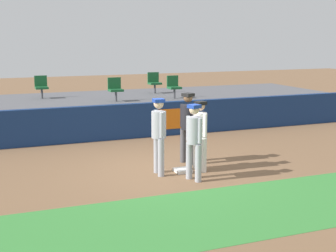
{
  "coord_description": "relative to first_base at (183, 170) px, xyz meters",
  "views": [
    {
      "loc": [
        -4.44,
        -10.86,
        3.37
      ],
      "look_at": [
        0.2,
        0.81,
        1.0
      ],
      "focal_mm": 51.37,
      "sensor_mm": 36.0,
      "label": 1
    }
  ],
  "objects": [
    {
      "name": "grass_foreground_strip",
      "position": [
        -0.2,
        -2.87,
        -0.04
      ],
      "size": [
        18.0,
        2.8,
        0.01
      ],
      "primitive_type": "cube",
      "color": "#388438",
      "rests_on": "ground_plane"
    },
    {
      "name": "field_wall",
      "position": [
        -0.19,
        4.38,
        0.54
      ],
      "size": [
        18.0,
        0.26,
        1.16
      ],
      "color": "navy",
      "rests_on": "ground_plane"
    },
    {
      "name": "player_umpire",
      "position": [
        0.45,
        0.72,
        1.05
      ],
      "size": [
        0.47,
        0.5,
        1.89
      ],
      "rotation": [
        0.0,
        0.0,
        -1.17
      ],
      "color": "#4C4C51",
      "rests_on": "ground_plane"
    },
    {
      "name": "seat_front_center",
      "position": [
        -0.1,
        5.82,
        1.5
      ],
      "size": [
        0.47,
        0.44,
        0.84
      ],
      "color": "#4C4C51",
      "rests_on": "bleacher_platform"
    },
    {
      "name": "bleacher_platform",
      "position": [
        -0.2,
        6.95,
        0.49
      ],
      "size": [
        18.0,
        4.8,
        1.07
      ],
      "primitive_type": "cube",
      "color": "#59595E",
      "rests_on": "ground_plane"
    },
    {
      "name": "seat_back_right",
      "position": [
        2.03,
        7.62,
        1.5
      ],
      "size": [
        0.47,
        0.44,
        0.84
      ],
      "color": "#4C4C51",
      "rests_on": "bleacher_platform"
    },
    {
      "name": "player_coach_visitor",
      "position": [
        -0.63,
        0.02,
        1.05
      ],
      "size": [
        0.37,
        0.53,
        1.88
      ],
      "rotation": [
        0.0,
        0.0,
        -1.61
      ],
      "color": "#9EA3AD",
      "rests_on": "ground_plane"
    },
    {
      "name": "seat_front_right",
      "position": [
        2.14,
        5.82,
        1.5
      ],
      "size": [
        0.44,
        0.44,
        0.84
      ],
      "color": "#4C4C51",
      "rests_on": "bleacher_platform"
    },
    {
      "name": "first_base",
      "position": [
        0.0,
        0.0,
        0.0
      ],
      "size": [
        0.4,
        0.4,
        0.08
      ],
      "primitive_type": "cube",
      "color": "white",
      "rests_on": "ground_plane"
    },
    {
      "name": "ground_plane",
      "position": [
        -0.2,
        0.19,
        -0.04
      ],
      "size": [
        60.0,
        60.0,
        0.0
      ],
      "primitive_type": "plane",
      "color": "brown"
    },
    {
      "name": "player_runner_visitor",
      "position": [
        -0.04,
        -0.73,
        1.01
      ],
      "size": [
        0.43,
        0.49,
        1.81
      ],
      "rotation": [
        0.0,
        0.0,
        -1.27
      ],
      "color": "#9EA3AD",
      "rests_on": "ground_plane"
    },
    {
      "name": "seat_back_left",
      "position": [
        -2.44,
        7.62,
        1.5
      ],
      "size": [
        0.46,
        0.44,
        0.84
      ],
      "color": "#4C4C51",
      "rests_on": "bleacher_platform"
    },
    {
      "name": "player_fielder_home",
      "position": [
        0.46,
        -0.03,
        0.98
      ],
      "size": [
        0.4,
        0.57,
        1.77
      ],
      "rotation": [
        0.0,
        0.0,
        -1.36
      ],
      "color": "white",
      "rests_on": "ground_plane"
    }
  ]
}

